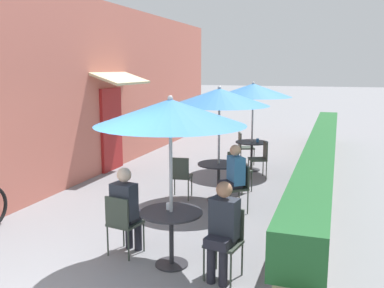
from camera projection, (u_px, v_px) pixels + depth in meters
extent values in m
cube|color=#C66B5B|center=(118.00, 87.00, 11.42)|extent=(0.24, 13.91, 4.20)
cube|color=maroon|center=(112.00, 129.00, 10.91)|extent=(0.08, 0.96, 2.10)
cube|color=beige|center=(121.00, 78.00, 10.58)|extent=(0.78, 1.80, 0.30)
cube|color=tan|center=(320.00, 171.00, 9.97)|extent=(0.44, 12.91, 0.45)
cube|color=#235B2D|center=(322.00, 150.00, 9.88)|extent=(0.60, 12.27, 0.56)
cylinder|color=#28282D|center=(172.00, 264.00, 5.72)|extent=(0.44, 0.44, 0.02)
cylinder|color=#28282D|center=(171.00, 239.00, 5.66)|extent=(0.06, 0.06, 0.73)
cylinder|color=#28282D|center=(171.00, 213.00, 5.59)|extent=(0.83, 0.83, 0.02)
cylinder|color=#B7B7BC|center=(171.00, 187.00, 5.53)|extent=(0.04, 0.04, 2.17)
cone|color=#387ABC|center=(170.00, 112.00, 5.36)|extent=(1.93, 1.93, 0.33)
sphere|color=#B7B7BC|center=(170.00, 98.00, 5.33)|extent=(0.07, 0.07, 0.07)
cube|color=#384238|center=(223.00, 244.00, 5.29)|extent=(0.46, 0.46, 0.04)
cube|color=#384238|center=(230.00, 223.00, 5.41)|extent=(0.38, 0.09, 0.42)
cylinder|color=#384238|center=(204.00, 264.00, 5.26)|extent=(0.02, 0.02, 0.45)
cylinder|color=#384238|center=(231.00, 270.00, 5.09)|extent=(0.02, 0.02, 0.45)
cylinder|color=#384238|center=(216.00, 253.00, 5.57)|extent=(0.02, 0.02, 0.45)
cylinder|color=#384238|center=(242.00, 259.00, 5.40)|extent=(0.02, 0.02, 0.45)
cylinder|color=#23232D|center=(211.00, 265.00, 5.21)|extent=(0.11, 0.11, 0.47)
cylinder|color=#23232D|center=(223.00, 268.00, 5.13)|extent=(0.11, 0.11, 0.47)
cube|color=#23232D|center=(220.00, 241.00, 5.20)|extent=(0.36, 0.41, 0.12)
cube|color=#282D38|center=(224.00, 218.00, 5.25)|extent=(0.37, 0.27, 0.50)
sphere|color=#A87556|center=(224.00, 190.00, 5.16)|extent=(0.20, 0.20, 0.20)
cube|color=#384238|center=(126.00, 223.00, 6.00)|extent=(0.46, 0.46, 0.04)
cube|color=#384238|center=(117.00, 213.00, 5.80)|extent=(0.38, 0.09, 0.42)
cylinder|color=#384238|center=(144.00, 236.00, 6.11)|extent=(0.02, 0.02, 0.45)
cylinder|color=#384238|center=(124.00, 232.00, 6.28)|extent=(0.02, 0.02, 0.45)
cylinder|color=#384238|center=(129.00, 245.00, 5.80)|extent=(0.02, 0.02, 0.45)
cylinder|color=#384238|center=(108.00, 240.00, 5.97)|extent=(0.02, 0.02, 0.45)
cylinder|color=#23232D|center=(138.00, 234.00, 6.15)|extent=(0.11, 0.11, 0.47)
cylinder|color=#23232D|center=(129.00, 232.00, 6.23)|extent=(0.11, 0.11, 0.47)
cube|color=#23232D|center=(129.00, 216.00, 6.06)|extent=(0.36, 0.41, 0.12)
cube|color=#282D38|center=(124.00, 201.00, 5.92)|extent=(0.37, 0.27, 0.50)
sphere|color=beige|center=(124.00, 175.00, 5.87)|extent=(0.20, 0.20, 0.20)
cylinder|color=white|center=(169.00, 206.00, 5.67)|extent=(0.07, 0.07, 0.09)
cylinder|color=#28282D|center=(218.00, 199.00, 8.53)|extent=(0.44, 0.44, 0.02)
cylinder|color=#28282D|center=(218.00, 182.00, 8.46)|extent=(0.06, 0.06, 0.73)
cylinder|color=#28282D|center=(219.00, 164.00, 8.40)|extent=(0.83, 0.83, 0.02)
cylinder|color=#B7B7BC|center=(219.00, 147.00, 8.34)|extent=(0.04, 0.04, 2.17)
cone|color=#387ABC|center=(219.00, 97.00, 8.17)|extent=(1.93, 1.93, 0.33)
sphere|color=#B7B7BC|center=(219.00, 88.00, 8.14)|extent=(0.07, 0.07, 0.07)
cube|color=#384238|center=(235.00, 188.00, 7.75)|extent=(0.56, 0.56, 0.04)
cube|color=#384238|center=(244.00, 176.00, 7.77)|extent=(0.26, 0.32, 0.42)
cylinder|color=#384238|center=(221.00, 198.00, 7.90)|extent=(0.02, 0.02, 0.45)
cylinder|color=#384238|center=(229.00, 204.00, 7.56)|extent=(0.02, 0.02, 0.45)
cylinder|color=#384238|center=(239.00, 196.00, 8.02)|extent=(0.02, 0.02, 0.45)
cylinder|color=#384238|center=(248.00, 202.00, 7.68)|extent=(0.02, 0.02, 0.45)
cylinder|color=#23232D|center=(224.00, 199.00, 7.80)|extent=(0.11, 0.11, 0.47)
cylinder|color=#23232D|center=(227.00, 202.00, 7.66)|extent=(0.11, 0.11, 0.47)
cube|color=#23232D|center=(230.00, 184.00, 7.71)|extent=(0.47, 0.46, 0.12)
cube|color=teal|center=(236.00, 170.00, 7.70)|extent=(0.38, 0.40, 0.50)
sphere|color=tan|center=(235.00, 150.00, 7.63)|extent=(0.20, 0.20, 0.20)
cube|color=#384238|center=(240.00, 171.00, 9.01)|extent=(0.52, 0.52, 0.04)
cube|color=#384238|center=(233.00, 160.00, 9.10)|extent=(0.17, 0.36, 0.42)
cylinder|color=#384238|center=(242.00, 185.00, 8.80)|extent=(0.02, 0.02, 0.45)
cylinder|color=#384238|center=(252.00, 181.00, 9.07)|extent=(0.02, 0.02, 0.45)
cylinder|color=#384238|center=(228.00, 182.00, 9.03)|extent=(0.02, 0.02, 0.45)
cylinder|color=#384238|center=(238.00, 178.00, 9.30)|extent=(0.02, 0.02, 0.45)
cube|color=#384238|center=(181.00, 176.00, 8.59)|extent=(0.45, 0.45, 0.04)
cube|color=#384238|center=(179.00, 168.00, 8.37)|extent=(0.38, 0.08, 0.42)
cylinder|color=#384238|center=(192.00, 185.00, 8.77)|extent=(0.02, 0.02, 0.45)
cylinder|color=#384238|center=(175.00, 184.00, 8.83)|extent=(0.02, 0.02, 0.45)
cylinder|color=#384238|center=(188.00, 190.00, 8.42)|extent=(0.02, 0.02, 0.45)
cylinder|color=#384238|center=(171.00, 189.00, 8.49)|extent=(0.02, 0.02, 0.45)
cylinder|color=#28282D|center=(251.00, 170.00, 11.01)|extent=(0.44, 0.44, 0.02)
cylinder|color=#28282D|center=(252.00, 156.00, 10.95)|extent=(0.06, 0.06, 0.73)
cylinder|color=#28282D|center=(252.00, 142.00, 10.88)|extent=(0.83, 0.83, 0.02)
cylinder|color=#B7B7BC|center=(252.00, 129.00, 10.82)|extent=(0.04, 0.04, 2.17)
cone|color=#387ABC|center=(253.00, 90.00, 10.65)|extent=(1.93, 1.93, 0.33)
sphere|color=#B7B7BC|center=(253.00, 83.00, 10.62)|extent=(0.07, 0.07, 0.07)
cube|color=#384238|center=(257.00, 159.00, 10.19)|extent=(0.52, 0.52, 0.04)
cube|color=#384238|center=(265.00, 151.00, 10.16)|extent=(0.17, 0.36, 0.42)
cylinder|color=#384238|center=(248.00, 167.00, 10.40)|extent=(0.02, 0.02, 0.45)
cylinder|color=#384238|center=(251.00, 170.00, 10.05)|extent=(0.02, 0.02, 0.45)
cylinder|color=#384238|center=(263.00, 167.00, 10.42)|extent=(0.02, 0.02, 0.45)
cylinder|color=#384238|center=(266.00, 170.00, 10.06)|extent=(0.02, 0.02, 0.45)
cube|color=#384238|center=(246.00, 148.00, 11.67)|extent=(0.52, 0.52, 0.04)
cube|color=#384238|center=(240.00, 140.00, 11.63)|extent=(0.17, 0.36, 0.42)
cylinder|color=#384238|center=(254.00, 157.00, 11.55)|extent=(0.02, 0.02, 0.45)
cylinder|color=#384238|center=(252.00, 154.00, 11.90)|extent=(0.02, 0.02, 0.45)
cylinder|color=#384238|center=(241.00, 157.00, 11.53)|extent=(0.02, 0.02, 0.45)
cylinder|color=#384238|center=(239.00, 154.00, 11.88)|extent=(0.02, 0.02, 0.45)
cylinder|color=teal|center=(258.00, 140.00, 10.83)|extent=(0.07, 0.07, 0.09)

